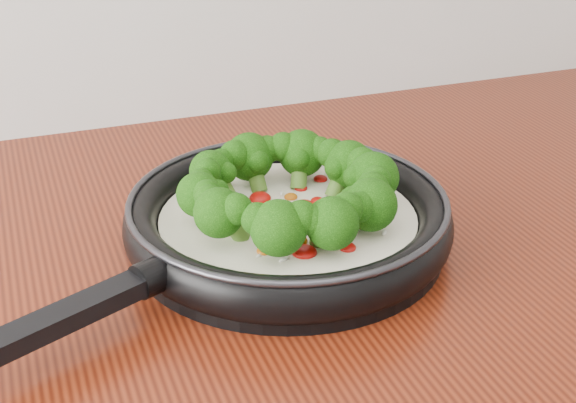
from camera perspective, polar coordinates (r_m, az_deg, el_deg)
name	(u,v)px	position (r m, az deg, el deg)	size (l,w,h in m)	color
skillet	(288,215)	(0.81, -0.02, -0.94)	(0.54, 0.44, 0.09)	black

